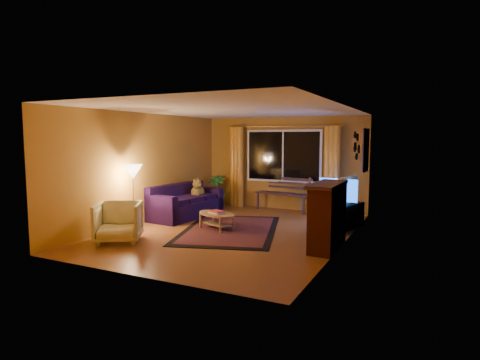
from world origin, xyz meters
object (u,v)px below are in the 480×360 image
at_px(sofa, 186,201).
at_px(armchair, 119,220).
at_px(coffee_table, 217,221).
at_px(floor_lamp, 133,198).
at_px(tv_console, 342,217).
at_px(bench, 283,202).

height_order(sofa, armchair, armchair).
height_order(armchair, coffee_table, armchair).
relative_size(floor_lamp, coffee_table, 1.41).
bearing_deg(armchair, sofa, 62.15).
relative_size(sofa, floor_lamp, 1.45).
bearing_deg(armchair, tv_console, 7.90).
bearing_deg(tv_console, coffee_table, -137.06).
distance_m(sofa, floor_lamp, 1.69).
distance_m(armchair, tv_console, 4.58).
relative_size(sofa, coffee_table, 2.05).
xyz_separation_m(bench, floor_lamp, (-2.03, -3.55, 0.46)).
bearing_deg(bench, armchair, -100.90).
bearing_deg(floor_lamp, sofa, 82.74).
relative_size(armchair, coffee_table, 0.85).
bearing_deg(coffee_table, floor_lamp, -151.71).
bearing_deg(coffee_table, armchair, -124.06).
xyz_separation_m(sofa, coffee_table, (1.32, -0.83, -0.23)).
bearing_deg(bench, sofa, -124.29).
height_order(coffee_table, tv_console, tv_console).
bearing_deg(tv_console, armchair, -124.77).
bearing_deg(armchair, floor_lamp, 82.10).
bearing_deg(sofa, tv_console, 11.84).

